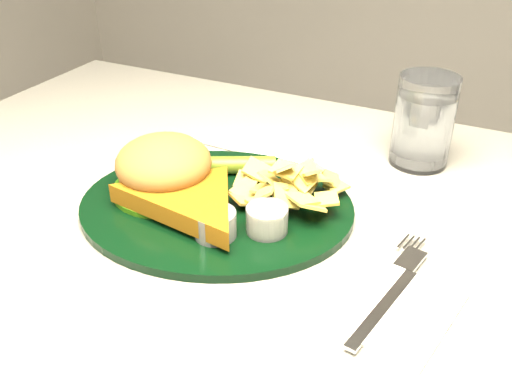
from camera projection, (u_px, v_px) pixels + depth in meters
dinner_plate at (216, 183)px, 0.67m from camera, size 0.39×0.36×0.07m
water_glass at (424, 121)px, 0.76m from camera, size 0.10×0.10×0.12m
fork_napkin at (386, 302)px, 0.54m from camera, size 0.16×0.19×0.01m
spoon at (141, 177)px, 0.75m from camera, size 0.08×0.15×0.01m
ramekin at (173, 150)px, 0.79m from camera, size 0.06×0.06×0.03m
wrapped_straw at (244, 151)px, 0.82m from camera, size 0.21×0.08×0.01m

